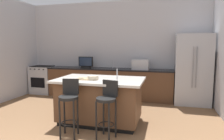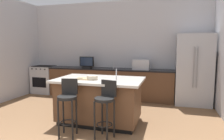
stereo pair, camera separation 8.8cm
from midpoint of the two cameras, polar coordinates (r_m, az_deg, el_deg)
name	(u,v)px [view 2 (the right image)]	position (r m, az deg, el deg)	size (l,w,h in m)	color
wall_back	(115,49)	(6.41, 1.38, 6.00)	(6.19, 0.12, 2.99)	#BCBCC1
counter_back	(109,83)	(6.17, -0.40, -3.75)	(3.88, 0.62, 0.91)	brown
kitchen_island	(99,100)	(4.19, -3.04, -8.61)	(1.78, 1.09, 0.92)	black
refrigerator	(194,70)	(5.84, 22.79, 0.09)	(0.93, 0.75, 1.91)	#B7BABF
range_oven	(45,79)	(7.17, -18.47, -2.55)	(0.74, 0.63, 0.93)	#B7BABF
microwave	(141,65)	(5.89, 8.82, 1.55)	(0.48, 0.36, 0.29)	#B7BABF
tv_monitor	(87,63)	(6.28, -6.88, 2.07)	(0.47, 0.16, 0.36)	black
sink_faucet_back	(113,64)	(6.16, 0.82, 1.62)	(0.02, 0.02, 0.24)	#B2B2B7
sink_faucet_island	(116,74)	(3.98, 1.88, -1.19)	(0.02, 0.02, 0.22)	#B2B2B7
bar_stool_left	(68,102)	(3.61, -11.86, -9.02)	(0.34, 0.36, 1.01)	black
bar_stool_right	(105,104)	(3.45, -1.16, -9.74)	(0.35, 0.37, 1.00)	black
fruit_bowl	(92,78)	(3.99, -5.05, -2.20)	(0.22, 0.22, 0.08)	beige
tv_remote	(79,79)	(4.03, -8.87, -2.60)	(0.04, 0.17, 0.02)	black
cutting_board	(86,79)	(4.06, -6.87, -2.51)	(0.39, 0.26, 0.02)	tan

